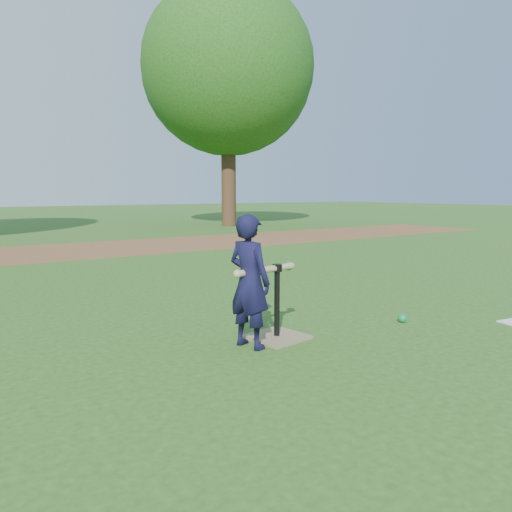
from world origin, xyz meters
TOP-DOWN VIEW (x-y plane):
  - ground at (0.00, 0.00)m, footprint 80.00×80.00m
  - dirt_strip at (0.00, 7.50)m, footprint 24.00×3.00m
  - child at (-0.57, 0.25)m, footprint 0.33×0.43m
  - wiffle_ball_ground at (1.00, 0.04)m, footprint 0.08×0.08m
  - batting_tee at (-0.25, 0.31)m, footprint 0.48×0.48m
  - swing_action at (-0.34, 0.31)m, footprint 0.68×0.22m
  - tree_right at (6.50, 12.00)m, footprint 5.80×5.80m

SIDE VIEW (x-z plane):
  - ground at x=0.00m, z-range 0.00..0.00m
  - dirt_strip at x=0.00m, z-range 0.00..0.01m
  - wiffle_ball_ground at x=1.00m, z-range 0.00..0.08m
  - batting_tee at x=-0.25m, z-range -0.20..0.42m
  - child at x=-0.57m, z-range 0.00..1.03m
  - swing_action at x=-0.34m, z-range 0.54..0.62m
  - tree_right at x=6.50m, z-range 1.19..9.39m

